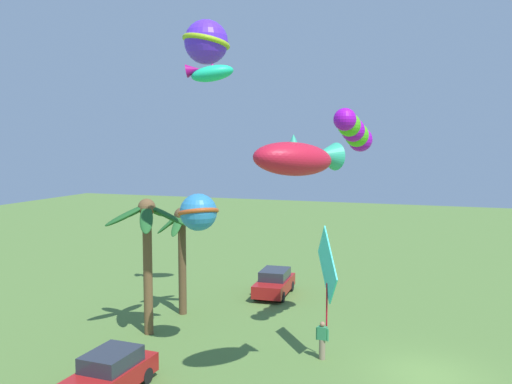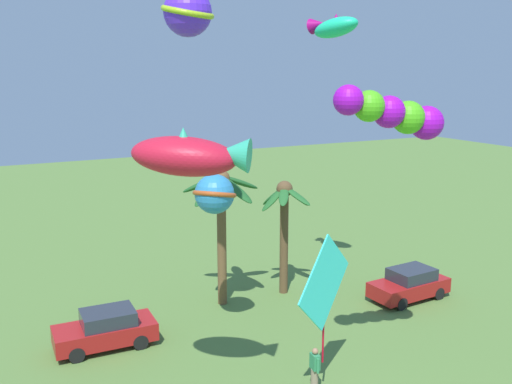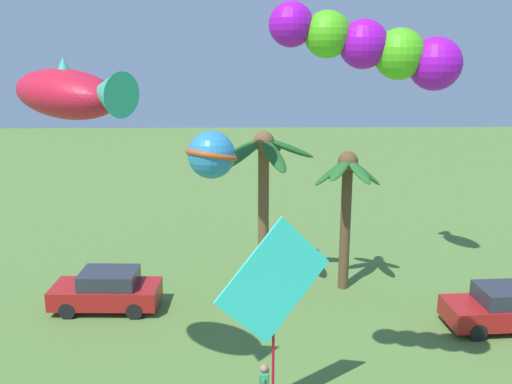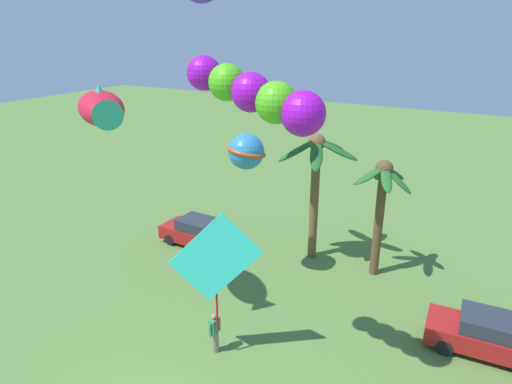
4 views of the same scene
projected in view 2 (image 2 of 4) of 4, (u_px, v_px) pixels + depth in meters
The scene contains 11 objects.
palm_tree_0 at pixel (284, 213), 27.33m from camera, with size 2.69×2.88×5.61m.
palm_tree_1 at pixel (221, 204), 25.90m from camera, with size 3.78×3.84×6.38m.
parked_car_0 at pixel (409, 284), 27.22m from camera, with size 3.99×1.92×1.51m.
parked_car_1 at pixel (106, 329), 22.48m from camera, with size 3.95×1.84×1.51m.
spectator_0 at pixel (315, 369), 19.33m from camera, with size 0.27×0.55×1.59m.
kite_tube_0 at pixel (394, 113), 17.79m from camera, with size 4.00×1.20×1.80m.
kite_ball_1 at pixel (188, 12), 18.96m from camera, with size 2.48×2.48×1.62m.
kite_diamond_2 at pixel (325, 284), 18.68m from camera, with size 2.88×1.43×4.43m.
kite_fish_3 at pixel (333, 27), 25.83m from camera, with size 1.88×2.81×1.22m.
kite_ball_4 at pixel (215, 194), 21.77m from camera, with size 2.38×2.38×1.53m.
kite_fish_5 at pixel (191, 155), 15.76m from camera, with size 3.48×3.04×1.45m.
Camera 2 is at (-9.62, -10.59, 10.75)m, focal length 40.06 mm.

